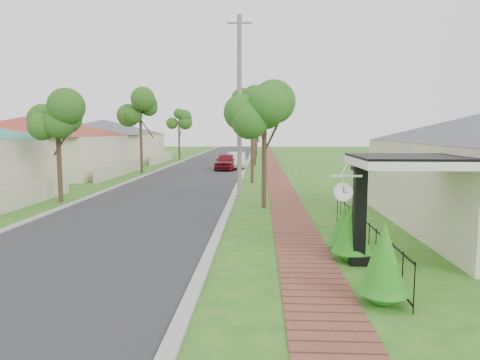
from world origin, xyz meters
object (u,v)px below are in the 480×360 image
(parked_car_white, at_px, (237,160))
(near_tree, at_px, (264,117))
(parked_car_red, at_px, (226,162))
(station_clock, at_px, (343,191))
(porch_post, at_px, (359,221))
(utility_pole, at_px, (239,107))

(parked_car_white, xyz_separation_m, near_tree, (2.33, -19.77, 3.28))
(parked_car_red, relative_size, station_clock, 5.48)
(near_tree, bearing_deg, porch_post, -73.63)
(porch_post, bearing_deg, parked_car_red, 101.96)
(parked_car_red, height_order, utility_pole, utility_pole)
(utility_pole, bearing_deg, near_tree, -67.59)
(parked_car_white, relative_size, near_tree, 0.87)
(utility_pole, bearing_deg, parked_car_white, 93.72)
(porch_post, bearing_deg, utility_pole, 108.06)
(parked_car_white, distance_m, near_tree, 20.17)
(parked_car_white, bearing_deg, near_tree, -88.18)
(parked_car_red, height_order, near_tree, near_tree)
(parked_car_white, xyz_separation_m, station_clock, (4.18, -28.17, 1.23))
(porch_post, height_order, parked_car_red, porch_post)
(near_tree, bearing_deg, parked_car_white, 96.72)
(utility_pole, height_order, station_clock, utility_pole)
(parked_car_red, xyz_separation_m, station_clock, (5.05, -26.60, 1.24))
(parked_car_white, height_order, utility_pole, utility_pole)
(parked_car_white, xyz_separation_m, utility_pole, (1.09, -16.77, 3.88))
(parked_car_white, bearing_deg, utility_pole, -91.17)
(near_tree, relative_size, utility_pole, 0.55)
(porch_post, xyz_separation_m, near_tree, (-2.35, 8.00, 2.88))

